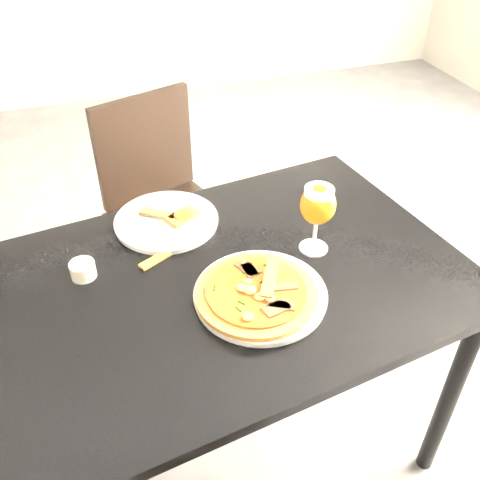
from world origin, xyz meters
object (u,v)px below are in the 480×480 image
object	(u,v)px
pizza	(256,292)
chair_far	(166,205)
dining_table	(226,302)
beer_glass	(318,205)

from	to	relation	value
pizza	chair_far	bearing A→B (deg)	93.96
dining_table	beer_glass	bearing A→B (deg)	-0.40
pizza	beer_glass	world-z (taller)	beer_glass
dining_table	beer_glass	world-z (taller)	beer_glass
beer_glass	chair_far	bearing A→B (deg)	110.72
pizza	beer_glass	bearing A→B (deg)	33.08
dining_table	pizza	distance (m)	0.16
beer_glass	dining_table	bearing A→B (deg)	-172.49
dining_table	beer_glass	size ratio (longest dim) A/B	6.72
dining_table	chair_far	world-z (taller)	chair_far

